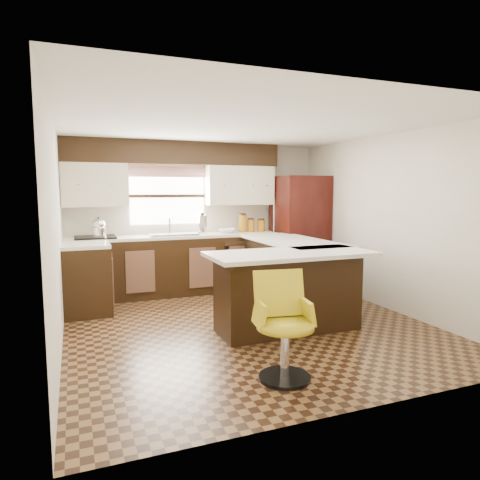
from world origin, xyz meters
name	(u,v)px	position (x,y,z in m)	size (l,w,h in m)	color
floor	(247,325)	(0.00, 0.00, 0.00)	(4.40, 4.40, 0.00)	#49301A
ceiling	(248,125)	(0.00, 0.00, 2.40)	(4.40, 4.40, 0.00)	silver
wall_back	(198,217)	(0.00, 2.20, 1.20)	(4.40, 4.40, 0.00)	beige
wall_front	(363,252)	(0.00, -2.20, 1.20)	(4.40, 4.40, 0.00)	beige
wall_left	(57,234)	(-2.10, 0.00, 1.20)	(4.40, 4.40, 0.00)	beige
wall_right	(389,223)	(2.10, 0.00, 1.20)	(4.40, 4.40, 0.00)	beige
base_cab_back	(176,266)	(-0.45, 1.90, 0.45)	(3.30, 0.60, 0.90)	black
base_cab_left	(87,280)	(-1.80, 1.25, 0.45)	(0.60, 0.70, 0.90)	black
counter_back	(175,236)	(-0.45, 1.90, 0.92)	(3.30, 0.60, 0.04)	silver
counter_left	(86,245)	(-1.80, 1.25, 0.92)	(0.60, 0.70, 0.04)	silver
soffit	(175,153)	(-0.40, 2.03, 2.22)	(3.40, 0.35, 0.36)	black
upper_cab_left	(95,185)	(-1.62, 2.03, 1.72)	(0.94, 0.35, 0.64)	beige
upper_cab_right	(239,186)	(0.68, 2.03, 1.72)	(1.14, 0.35, 0.64)	beige
window_pane	(168,196)	(-0.50, 2.18, 1.55)	(1.20, 0.02, 0.90)	white
valance	(168,171)	(-0.50, 2.14, 1.94)	(1.30, 0.06, 0.18)	#D19B93
sink	(172,234)	(-0.50, 1.88, 0.96)	(0.75, 0.45, 0.03)	#B2B2B7
dishwasher	(241,266)	(0.55, 1.61, 0.43)	(0.58, 0.03, 0.78)	black
cooktop	(95,237)	(-1.65, 1.88, 0.96)	(0.58, 0.50, 0.03)	black
peninsula_long	(289,274)	(0.90, 0.62, 0.45)	(0.60, 1.95, 0.90)	black
peninsula_return	(288,293)	(0.38, -0.35, 0.45)	(1.65, 0.60, 0.90)	black
counter_pen_long	(293,241)	(0.95, 0.62, 0.92)	(0.84, 1.95, 0.04)	silver
counter_pen_return	(291,254)	(0.35, -0.44, 0.92)	(1.89, 0.84, 0.04)	silver
refrigerator	(299,231)	(1.68, 1.74, 0.94)	(0.81, 0.77, 1.88)	black
bar_chair	(285,327)	(-0.27, -1.52, 0.47)	(0.50, 0.50, 0.94)	gold
kettle	(99,227)	(-1.59, 1.88, 1.11)	(0.21, 0.21, 0.28)	silver
percolator	(203,224)	(0.00, 1.90, 1.10)	(0.14, 0.14, 0.30)	silver
mixing_bowl	(227,231)	(0.41, 1.90, 0.98)	(0.28, 0.28, 0.07)	white
canister_large	(243,224)	(0.70, 1.92, 1.09)	(0.13, 0.13, 0.28)	#9E6010
canister_med	(251,226)	(0.85, 1.92, 1.05)	(0.12, 0.12, 0.20)	#9E6010
canister_small	(261,226)	(1.04, 1.92, 1.04)	(0.14, 0.14, 0.19)	#9E6010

